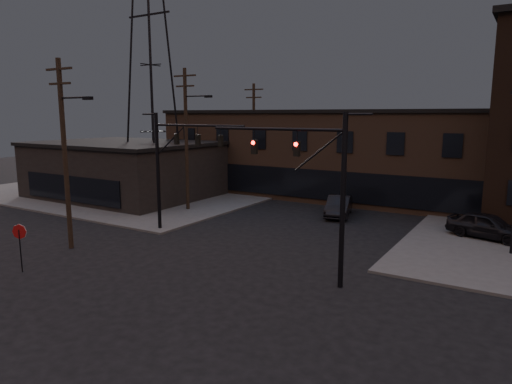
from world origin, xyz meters
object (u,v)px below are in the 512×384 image
traffic_signal_far (172,159)px  car_crossing (339,206)px  traffic_signal_near (320,180)px  stop_sign (20,237)px  parked_car_lot_a (487,225)px

traffic_signal_far → car_crossing: size_ratio=1.65×
traffic_signal_near → stop_sign: size_ratio=3.23×
traffic_signal_near → car_crossing: size_ratio=1.65×
stop_sign → parked_car_lot_a: (19.51, 18.82, -0.88)m
stop_sign → car_crossing: bearing=66.6°
traffic_signal_near → car_crossing: traffic_signal_near is taller
stop_sign → car_crossing: (8.91, 20.60, -1.04)m
parked_car_lot_a → car_crossing: bearing=96.5°
stop_sign → car_crossing: stop_sign is taller
stop_sign → parked_car_lot_a: bearing=44.0°
traffic_signal_far → parked_car_lot_a: traffic_signal_far is taller
parked_car_lot_a → car_crossing: size_ratio=0.99×
stop_sign → parked_car_lot_a: stop_sign is taller
traffic_signal_near → parked_car_lot_a: (6.15, 12.34, -3.96)m
stop_sign → parked_car_lot_a: 27.12m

